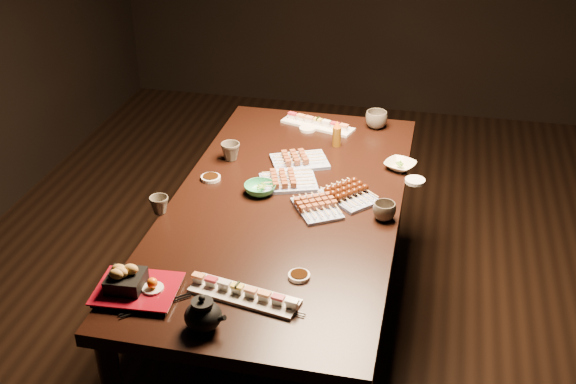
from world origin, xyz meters
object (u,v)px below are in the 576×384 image
(condiment_bottle, at_px, (337,133))
(teacup_mid_right, at_px, (384,211))
(sushi_platter_far, at_px, (318,122))
(yakitori_plate_center, at_px, (288,178))
(yakitori_plate_right, at_px, (317,204))
(teacup_near_left, at_px, (159,205))
(edamame_bowl_green, at_px, (260,189))
(yakitori_plate_left, at_px, (300,157))
(tempura_tray, at_px, (136,281))
(teacup_far_left, at_px, (231,151))
(dining_table, at_px, (285,279))
(edamame_bowl_cream, at_px, (400,165))
(sushi_platter_near, at_px, (244,292))
(teacup_far_right, at_px, (376,120))
(teapot, at_px, (203,312))

(condiment_bottle, bearing_deg, teacup_mid_right, -64.82)
(sushi_platter_far, distance_m, teacup_mid_right, 0.87)
(sushi_platter_far, height_order, yakitori_plate_center, yakitori_plate_center)
(yakitori_plate_right, height_order, teacup_near_left, teacup_near_left)
(sushi_platter_far, height_order, edamame_bowl_green, sushi_platter_far)
(yakitori_plate_left, relative_size, teacup_near_left, 3.21)
(tempura_tray, height_order, teacup_far_left, tempura_tray)
(yakitori_plate_center, bearing_deg, teacup_mid_right, -43.58)
(teacup_near_left, bearing_deg, yakitori_plate_right, 14.25)
(teacup_near_left, distance_m, teacup_far_left, 0.51)
(yakitori_plate_center, distance_m, yakitori_plate_right, 0.24)
(edamame_bowl_green, height_order, condiment_bottle, condiment_bottle)
(condiment_bottle, bearing_deg, teacup_far_left, -151.16)
(dining_table, height_order, edamame_bowl_cream, edamame_bowl_cream)
(sushi_platter_far, xyz_separation_m, yakitori_plate_right, (0.14, -0.77, 0.00))
(edamame_bowl_green, xyz_separation_m, teacup_mid_right, (0.51, -0.09, 0.01))
(edamame_bowl_green, bearing_deg, teacup_near_left, -145.92)
(yakitori_plate_right, distance_m, teacup_far_left, 0.57)
(sushi_platter_far, xyz_separation_m, yakitori_plate_left, (-0.01, -0.40, 0.01))
(sushi_platter_near, distance_m, teacup_mid_right, 0.70)
(dining_table, distance_m, teacup_far_right, 0.93)
(yakitori_plate_right, bearing_deg, dining_table, -134.52)
(sushi_platter_far, xyz_separation_m, edamame_bowl_cream, (0.42, -0.35, -0.01))
(teacup_far_right, xyz_separation_m, condiment_bottle, (-0.15, -0.24, 0.02))
(teacup_far_left, bearing_deg, sushi_platter_near, -71.02)
(yakitori_plate_left, relative_size, teacup_mid_right, 2.70)
(teapot, bearing_deg, yakitori_plate_right, 85.39)
(teacup_far_right, bearing_deg, dining_table, -108.86)
(sushi_platter_near, xyz_separation_m, teacup_far_left, (-0.32, 0.93, 0.02))
(teacup_mid_right, bearing_deg, condiment_bottle, 115.18)
(tempura_tray, relative_size, teacup_far_right, 2.54)
(dining_table, relative_size, yakitori_plate_right, 8.74)
(teacup_mid_right, xyz_separation_m, teacup_far_right, (-0.12, 0.83, 0.01))
(sushi_platter_near, height_order, edamame_bowl_green, sushi_platter_near)
(yakitori_plate_right, height_order, teacup_mid_right, teacup_mid_right)
(sushi_platter_near, distance_m, yakitori_plate_left, 0.96)
(yakitori_plate_right, height_order, teacup_far_right, teacup_far_right)
(dining_table, relative_size, teacup_far_right, 17.21)
(teapot, bearing_deg, teacup_mid_right, 68.74)
(teacup_near_left, distance_m, condiment_bottle, 0.93)
(yakitori_plate_right, distance_m, yakitori_plate_left, 0.40)
(yakitori_plate_left, distance_m, teacup_far_left, 0.30)
(dining_table, relative_size, sushi_platter_near, 4.92)
(teacup_near_left, bearing_deg, teacup_far_right, 53.17)
(edamame_bowl_green, distance_m, teapot, 0.84)
(edamame_bowl_green, height_order, teapot, teapot)
(yakitori_plate_right, relative_size, teacup_far_left, 2.45)
(edamame_bowl_cream, bearing_deg, edamame_bowl_green, -147.68)
(edamame_bowl_cream, xyz_separation_m, teacup_mid_right, (-0.03, -0.43, 0.02))
(sushi_platter_near, bearing_deg, edamame_bowl_green, 111.04)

